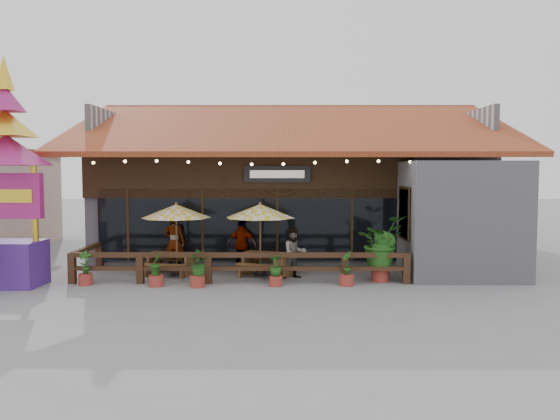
{
  "coord_description": "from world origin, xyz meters",
  "views": [
    {
      "loc": [
        -0.34,
        -16.3,
        3.27
      ],
      "look_at": [
        -0.41,
        1.5,
        2.03
      ],
      "focal_mm": 35.0,
      "sensor_mm": 36.0,
      "label": 1
    }
  ],
  "objects_px": {
    "umbrella_left": "(176,211)",
    "tropical_plant": "(381,244)",
    "thai_sign_tower": "(7,156)",
    "picnic_table_right": "(267,260)",
    "umbrella_right": "(260,211)",
    "picnic_table_left": "(171,260)"
  },
  "relations": [
    {
      "from": "thai_sign_tower",
      "to": "tropical_plant",
      "type": "xyz_separation_m",
      "value": [
        10.74,
        0.71,
        -2.58
      ]
    },
    {
      "from": "umbrella_left",
      "to": "thai_sign_tower",
      "type": "xyz_separation_m",
      "value": [
        -4.47,
        -1.62,
        1.68
      ]
    },
    {
      "from": "thai_sign_tower",
      "to": "tropical_plant",
      "type": "distance_m",
      "value": 11.07
    },
    {
      "from": "picnic_table_left",
      "to": "picnic_table_right",
      "type": "relative_size",
      "value": 0.87
    },
    {
      "from": "picnic_table_left",
      "to": "picnic_table_right",
      "type": "bearing_deg",
      "value": -3.75
    },
    {
      "from": "umbrella_left",
      "to": "tropical_plant",
      "type": "bearing_deg",
      "value": -8.23
    },
    {
      "from": "picnic_table_right",
      "to": "thai_sign_tower",
      "type": "bearing_deg",
      "value": -168.39
    },
    {
      "from": "umbrella_left",
      "to": "tropical_plant",
      "type": "height_order",
      "value": "umbrella_left"
    },
    {
      "from": "umbrella_left",
      "to": "tropical_plant",
      "type": "xyz_separation_m",
      "value": [
        6.27,
        -0.91,
        -0.9
      ]
    },
    {
      "from": "umbrella_left",
      "to": "thai_sign_tower",
      "type": "bearing_deg",
      "value": -160.11
    },
    {
      "from": "umbrella_left",
      "to": "umbrella_right",
      "type": "xyz_separation_m",
      "value": [
        2.65,
        -0.11,
        0.02
      ]
    },
    {
      "from": "umbrella_right",
      "to": "thai_sign_tower",
      "type": "height_order",
      "value": "thai_sign_tower"
    },
    {
      "from": "picnic_table_left",
      "to": "umbrella_left",
      "type": "bearing_deg",
      "value": -21.76
    },
    {
      "from": "umbrella_right",
      "to": "thai_sign_tower",
      "type": "xyz_separation_m",
      "value": [
        -7.11,
        -1.5,
        1.67
      ]
    },
    {
      "from": "picnic_table_left",
      "to": "tropical_plant",
      "type": "distance_m",
      "value": 6.6
    },
    {
      "from": "umbrella_left",
      "to": "picnic_table_right",
      "type": "xyz_separation_m",
      "value": [
        2.84,
        -0.11,
        -1.53
      ]
    },
    {
      "from": "umbrella_left",
      "to": "picnic_table_right",
      "type": "distance_m",
      "value": 3.23
    },
    {
      "from": "picnic_table_left",
      "to": "umbrella_right",
      "type": "bearing_deg",
      "value": -4.03
    },
    {
      "from": "umbrella_right",
      "to": "picnic_table_right",
      "type": "xyz_separation_m",
      "value": [
        0.2,
        0.0,
        -1.55
      ]
    },
    {
      "from": "picnic_table_left",
      "to": "thai_sign_tower",
      "type": "xyz_separation_m",
      "value": [
        -4.25,
        -1.7,
        3.24
      ]
    },
    {
      "from": "picnic_table_right",
      "to": "umbrella_left",
      "type": "bearing_deg",
      "value": 177.72
    },
    {
      "from": "picnic_table_left",
      "to": "picnic_table_right",
      "type": "height_order",
      "value": "picnic_table_right"
    }
  ]
}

